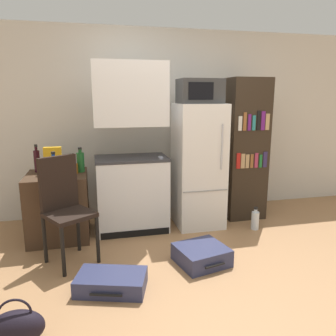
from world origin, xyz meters
The scene contains 18 objects.
ground_plane centered at (0.00, 0.00, 0.00)m, with size 24.00×24.00×0.00m, color #A3754C.
wall_back centered at (0.20, 2.00, 1.24)m, with size 6.40×0.10×2.48m.
side_table centered at (-1.41, 1.28, 0.38)m, with size 0.66×0.64×0.75m.
kitchen_hutch centered at (-0.56, 1.34, 0.92)m, with size 0.85×0.53×1.98m.
refrigerator centered at (0.27, 1.31, 0.76)m, with size 0.57×0.60×1.52m.
microwave centered at (0.27, 1.31, 1.66)m, with size 0.51×0.36×0.29m.
bookshelf centered at (0.95, 1.43, 0.92)m, with size 0.51×0.36×1.83m.
bottle_amber_beer centered at (-1.21, 1.25, 0.81)m, with size 0.07×0.07×0.15m.
bottle_blue_soda centered at (-1.40, 1.02, 0.87)m, with size 0.08×0.08×0.29m.
bottle_wine_dark centered at (-1.63, 1.44, 0.88)m, with size 0.07×0.07×0.32m.
bottle_green_tall centered at (-1.14, 1.33, 0.87)m, with size 0.08×0.08×0.28m.
bottle_ketchup_red centered at (-1.38, 1.16, 0.81)m, with size 0.07×0.07×0.15m.
cereal_box centered at (-1.44, 1.32, 0.90)m, with size 0.19×0.07×0.30m.
chair centered at (-1.30, 0.70, 0.61)m, with size 0.55×0.55×1.04m.
suitcase_large_flat centered at (-0.90, 0.06, 0.07)m, with size 0.65×0.48×0.14m.
suitcase_small_flat centered at (-0.01, 0.33, 0.08)m, with size 0.55×0.52×0.17m.
handbag centered at (-1.54, -0.43, 0.12)m, with size 0.36×0.20×0.33m.
water_bottle_front centered at (0.90, 0.98, 0.12)m, with size 0.09×0.09×0.28m.
Camera 1 is at (-0.99, -2.47, 1.60)m, focal length 35.00 mm.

